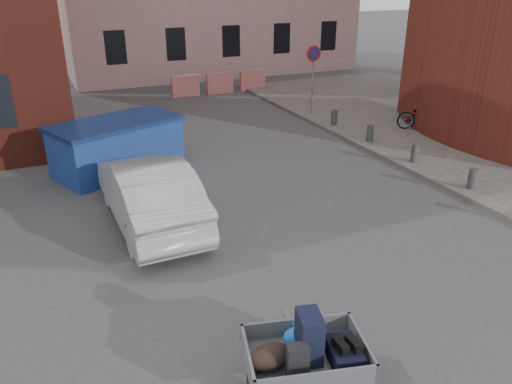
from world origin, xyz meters
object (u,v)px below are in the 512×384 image
trailer (305,354)px  dumpster (118,146)px  silver_car (149,192)px  bicycle (422,116)px

trailer → dumpster: 9.55m
silver_car → trailer: bearing=95.9°
silver_car → bicycle: 11.05m
dumpster → bicycle: (10.65, -0.55, -0.15)m
silver_car → bicycle: (10.60, 3.11, -0.16)m
trailer → silver_car: silver_car is taller
silver_car → bicycle: silver_car is taller
trailer → silver_car: 5.90m
dumpster → bicycle: 10.67m
silver_car → dumpster: bearing=-90.2°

